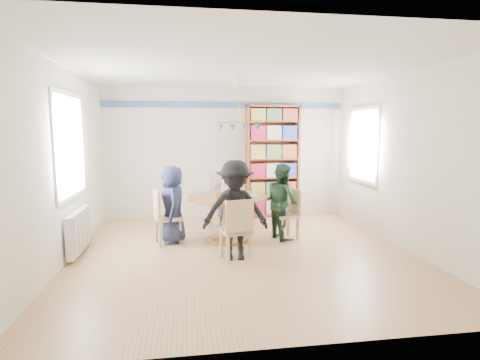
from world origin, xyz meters
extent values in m
plane|color=tan|center=(0.00, 0.00, 0.00)|extent=(5.00, 5.00, 0.00)
plane|color=white|center=(0.00, 0.00, 2.70)|extent=(5.00, 5.00, 0.00)
plane|color=silver|center=(0.00, 2.50, 1.35)|extent=(5.00, 0.00, 5.00)
plane|color=silver|center=(0.00, -2.50, 1.35)|extent=(5.00, 0.00, 5.00)
plane|color=silver|center=(-2.50, 0.00, 1.35)|extent=(0.00, 5.00, 5.00)
plane|color=silver|center=(2.50, 0.00, 1.35)|extent=(0.00, 5.00, 5.00)
cube|color=#365396|center=(0.00, 2.48, 2.35)|extent=(5.00, 0.02, 0.12)
cube|color=white|center=(-2.48, 0.30, 1.60)|extent=(0.03, 1.32, 1.52)
cube|color=white|center=(-2.46, 0.30, 1.60)|extent=(0.01, 1.20, 1.40)
cube|color=white|center=(2.48, 1.30, 1.55)|extent=(0.03, 1.12, 1.42)
cube|color=white|center=(2.46, 1.30, 1.55)|extent=(0.01, 1.00, 1.30)
cylinder|color=gold|center=(0.00, 0.50, 2.33)|extent=(0.01, 0.01, 0.75)
cylinder|color=gold|center=(0.00, 0.50, 1.95)|extent=(0.80, 0.02, 0.02)
cone|color=teal|center=(-0.30, 0.50, 1.87)|extent=(0.11, 0.11, 0.10)
cone|color=teal|center=(-0.10, 0.50, 1.87)|extent=(0.11, 0.11, 0.10)
cone|color=teal|center=(0.10, 0.50, 1.87)|extent=(0.11, 0.11, 0.10)
cone|color=teal|center=(0.30, 0.50, 1.87)|extent=(0.11, 0.11, 0.10)
cube|color=silver|center=(-2.42, 0.30, 0.35)|extent=(0.10, 1.00, 0.60)
cube|color=silver|center=(-2.36, -0.10, 0.35)|extent=(0.02, 0.06, 0.56)
cube|color=silver|center=(-2.36, 0.10, 0.35)|extent=(0.02, 0.06, 0.56)
cube|color=silver|center=(-2.36, 0.30, 0.35)|extent=(0.02, 0.06, 0.56)
cube|color=silver|center=(-2.36, 0.50, 0.35)|extent=(0.02, 0.06, 0.56)
cube|color=silver|center=(-2.36, 0.70, 0.35)|extent=(0.02, 0.06, 0.56)
cylinder|color=#996132|center=(-0.16, 0.68, 0.72)|extent=(1.30, 1.30, 0.05)
cylinder|color=#996132|center=(-0.16, 0.68, 0.35)|extent=(0.16, 0.16, 0.70)
cylinder|color=#996132|center=(-0.16, 0.68, 0.02)|extent=(0.70, 0.70, 0.04)
cube|color=tan|center=(-1.14, 0.66, 0.41)|extent=(0.48, 0.48, 0.05)
cube|color=tan|center=(-1.31, 0.61, 0.64)|extent=(0.14, 0.38, 0.46)
cube|color=tan|center=(-0.95, 0.55, 0.20)|extent=(0.05, 0.05, 0.40)
cube|color=tan|center=(-1.03, 0.85, 0.20)|extent=(0.05, 0.05, 0.40)
cube|color=tan|center=(-1.25, 0.47, 0.20)|extent=(0.05, 0.05, 0.40)
cube|color=tan|center=(-1.34, 0.77, 0.20)|extent=(0.05, 0.05, 0.40)
cube|color=tan|center=(0.81, 0.64, 0.40)|extent=(0.46, 0.46, 0.04)
cube|color=tan|center=(0.97, 0.69, 0.62)|extent=(0.14, 0.37, 0.44)
cube|color=tan|center=(0.63, 0.75, 0.19)|extent=(0.04, 0.04, 0.38)
cube|color=tan|center=(0.71, 0.46, 0.19)|extent=(0.04, 0.04, 0.38)
cube|color=tan|center=(0.92, 0.83, 0.19)|extent=(0.04, 0.04, 0.38)
cube|color=tan|center=(1.00, 0.54, 0.19)|extent=(0.04, 0.04, 0.38)
cube|color=tan|center=(-0.19, 1.63, 0.47)|extent=(0.49, 0.49, 0.05)
cube|color=tan|center=(-0.17, 1.83, 0.73)|extent=(0.44, 0.09, 0.52)
cube|color=tan|center=(-0.39, 1.48, 0.22)|extent=(0.05, 0.05, 0.45)
cube|color=tan|center=(-0.04, 1.44, 0.22)|extent=(0.05, 0.05, 0.45)
cube|color=tan|center=(-0.35, 1.83, 0.22)|extent=(0.05, 0.05, 0.45)
cube|color=tan|center=(0.00, 1.79, 0.22)|extent=(0.05, 0.05, 0.45)
cube|color=tan|center=(-0.16, -0.28, 0.42)|extent=(0.46, 0.46, 0.05)
cube|color=tan|center=(-0.13, -0.46, 0.66)|extent=(0.39, 0.11, 0.47)
cube|color=tan|center=(-0.04, -0.10, 0.20)|extent=(0.04, 0.04, 0.40)
cube|color=tan|center=(-0.35, -0.16, 0.20)|extent=(0.04, 0.04, 0.40)
cube|color=tan|center=(0.02, -0.41, 0.20)|extent=(0.04, 0.04, 0.40)
cube|color=tan|center=(-0.29, -0.47, 0.20)|extent=(0.04, 0.04, 0.40)
imported|color=#1A1F3A|center=(-1.06, 0.71, 0.63)|extent=(0.48, 0.66, 1.26)
imported|color=#172F1E|center=(0.76, 0.67, 0.64)|extent=(0.63, 0.72, 1.28)
imported|color=gray|center=(-0.12, 1.57, 0.57)|extent=(0.47, 0.37, 1.13)
imported|color=black|center=(-0.16, -0.25, 0.71)|extent=(0.97, 0.62, 1.41)
cube|color=brown|center=(0.44, 2.34, 1.17)|extent=(0.04, 0.33, 2.34)
cube|color=brown|center=(1.51, 2.34, 1.17)|extent=(0.04, 0.33, 2.34)
cube|color=brown|center=(0.97, 2.34, 2.32)|extent=(1.12, 0.33, 0.04)
cube|color=brown|center=(0.97, 2.34, 0.03)|extent=(1.12, 0.33, 0.07)
cube|color=brown|center=(0.97, 2.50, 1.17)|extent=(1.12, 0.02, 2.34)
cube|color=brown|center=(0.97, 2.34, 0.45)|extent=(1.05, 0.31, 0.03)
cube|color=brown|center=(0.97, 2.34, 0.84)|extent=(1.05, 0.31, 0.03)
cube|color=brown|center=(0.97, 2.34, 1.23)|extent=(1.05, 0.31, 0.03)
cube|color=brown|center=(0.97, 2.34, 1.62)|extent=(1.05, 0.31, 0.03)
cube|color=brown|center=(0.97, 2.34, 2.01)|extent=(1.05, 0.31, 0.03)
cube|color=#AB1A3B|center=(0.64, 2.32, 0.21)|extent=(0.31, 0.25, 0.29)
cube|color=silver|center=(0.97, 2.32, 0.21)|extent=(0.31, 0.25, 0.29)
cube|color=navy|center=(1.31, 2.32, 0.21)|extent=(0.31, 0.25, 0.29)
cube|color=tan|center=(0.64, 2.32, 0.61)|extent=(0.31, 0.25, 0.29)
cube|color=#4C7641|center=(0.97, 2.32, 0.61)|extent=(0.31, 0.25, 0.29)
cube|color=brown|center=(1.31, 2.32, 0.61)|extent=(0.31, 0.25, 0.29)
cube|color=#AB1A3B|center=(0.64, 2.32, 1.00)|extent=(0.31, 0.25, 0.29)
cube|color=silver|center=(0.97, 2.32, 1.00)|extent=(0.31, 0.25, 0.29)
cube|color=navy|center=(1.31, 2.32, 1.00)|extent=(0.31, 0.25, 0.29)
cube|color=tan|center=(0.64, 2.32, 1.39)|extent=(0.31, 0.25, 0.29)
cube|color=#4C7641|center=(0.97, 2.32, 1.39)|extent=(0.31, 0.25, 0.29)
cube|color=brown|center=(1.31, 2.32, 1.39)|extent=(0.31, 0.25, 0.29)
cube|color=#AB1A3B|center=(0.64, 2.32, 1.78)|extent=(0.31, 0.25, 0.29)
cube|color=silver|center=(0.97, 2.32, 1.78)|extent=(0.31, 0.25, 0.29)
cube|color=navy|center=(1.31, 2.32, 1.78)|extent=(0.31, 0.25, 0.29)
cube|color=tan|center=(0.64, 2.32, 2.15)|extent=(0.31, 0.25, 0.24)
cube|color=#4C7641|center=(0.97, 2.32, 2.15)|extent=(0.31, 0.25, 0.24)
cube|color=brown|center=(1.31, 2.32, 2.15)|extent=(0.31, 0.25, 0.24)
cylinder|color=white|center=(-0.21, 0.76, 0.86)|extent=(0.11, 0.11, 0.23)
sphere|color=white|center=(-0.21, 0.76, 0.98)|extent=(0.09, 0.09, 0.09)
cylinder|color=silver|center=(-0.05, 0.80, 0.88)|extent=(0.07, 0.07, 0.27)
cylinder|color=teal|center=(-0.05, 0.80, 1.03)|extent=(0.03, 0.03, 0.03)
cylinder|color=white|center=(-0.11, 0.95, 0.76)|extent=(0.29, 0.29, 0.01)
cylinder|color=brown|center=(-0.11, 0.95, 0.80)|extent=(0.23, 0.23, 0.09)
cylinder|color=white|center=(-0.26, 0.39, 0.76)|extent=(0.29, 0.29, 0.01)
cylinder|color=brown|center=(-0.26, 0.39, 0.80)|extent=(0.23, 0.23, 0.09)
cylinder|color=white|center=(-0.62, 0.68, 0.75)|extent=(0.19, 0.19, 0.01)
imported|color=white|center=(-0.62, 0.68, 0.80)|extent=(0.12, 0.12, 0.09)
cylinder|color=white|center=(0.30, 0.68, 0.75)|extent=(0.19, 0.19, 0.01)
imported|color=white|center=(0.30, 0.68, 0.79)|extent=(0.10, 0.10, 0.09)
cylinder|color=white|center=(-0.16, 1.14, 0.75)|extent=(0.19, 0.19, 0.01)
imported|color=white|center=(-0.16, 1.14, 0.80)|extent=(0.12, 0.12, 0.09)
cylinder|color=white|center=(-0.16, 0.22, 0.75)|extent=(0.19, 0.19, 0.01)
imported|color=white|center=(-0.16, 0.22, 0.79)|extent=(0.10, 0.10, 0.09)
camera|label=1|loc=(-0.83, -5.36, 1.82)|focal=28.00mm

